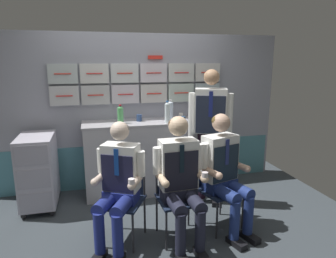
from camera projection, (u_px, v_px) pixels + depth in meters
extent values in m
cube|color=#373E44|center=(158.00, 234.00, 3.22)|extent=(4.80, 4.80, 0.04)
cube|color=#9698A7|center=(137.00, 112.00, 4.28)|extent=(4.20, 0.06, 2.15)
cube|color=teal|center=(138.00, 164.00, 4.42)|extent=(4.12, 0.01, 0.62)
cube|color=#BBBCBD|center=(65.00, 96.00, 3.94)|extent=(0.37, 0.06, 0.25)
cylinder|color=red|center=(64.00, 96.00, 3.90)|extent=(0.21, 0.01, 0.01)
cube|color=#B0B1B1|center=(96.00, 95.00, 4.03)|extent=(0.37, 0.06, 0.25)
cylinder|color=red|center=(96.00, 95.00, 4.00)|extent=(0.21, 0.01, 0.01)
cube|color=silver|center=(125.00, 94.00, 4.13)|extent=(0.37, 0.06, 0.25)
cylinder|color=red|center=(126.00, 94.00, 4.09)|extent=(0.21, 0.01, 0.01)
cube|color=beige|center=(154.00, 93.00, 4.22)|extent=(0.37, 0.06, 0.25)
cylinder|color=red|center=(154.00, 94.00, 4.18)|extent=(0.21, 0.01, 0.01)
cube|color=#B0C1B6|center=(181.00, 93.00, 4.31)|extent=(0.37, 0.06, 0.25)
cylinder|color=red|center=(181.00, 93.00, 4.28)|extent=(0.21, 0.01, 0.01)
cube|color=#A6B7BB|center=(207.00, 92.00, 4.41)|extent=(0.37, 0.06, 0.25)
cylinder|color=red|center=(208.00, 92.00, 4.37)|extent=(0.21, 0.01, 0.01)
cube|color=#B1BCBB|center=(63.00, 74.00, 3.88)|extent=(0.37, 0.06, 0.25)
cylinder|color=red|center=(63.00, 74.00, 3.84)|extent=(0.21, 0.01, 0.01)
cube|color=silver|center=(94.00, 73.00, 3.97)|extent=(0.37, 0.06, 0.25)
cylinder|color=red|center=(94.00, 74.00, 3.94)|extent=(0.21, 0.01, 0.01)
cube|color=silver|center=(125.00, 73.00, 4.06)|extent=(0.37, 0.06, 0.25)
cylinder|color=red|center=(125.00, 73.00, 4.03)|extent=(0.21, 0.01, 0.01)
cube|color=silver|center=(153.00, 73.00, 4.16)|extent=(0.37, 0.06, 0.25)
cylinder|color=red|center=(154.00, 73.00, 4.12)|extent=(0.21, 0.01, 0.01)
cube|color=silver|center=(181.00, 73.00, 4.25)|extent=(0.37, 0.06, 0.25)
cylinder|color=red|center=(182.00, 73.00, 4.22)|extent=(0.21, 0.01, 0.01)
cube|color=silver|center=(207.00, 72.00, 4.34)|extent=(0.37, 0.06, 0.25)
cylinder|color=red|center=(208.00, 72.00, 4.31)|extent=(0.21, 0.01, 0.01)
cube|color=red|center=(155.00, 57.00, 4.13)|extent=(0.20, 0.02, 0.05)
cube|color=#BAB7BE|center=(143.00, 158.00, 4.14)|extent=(1.53, 0.52, 0.96)
cube|color=#ABA8AE|center=(142.00, 123.00, 4.03)|extent=(1.56, 0.53, 0.03)
sphere|color=black|center=(24.00, 216.00, 3.48)|extent=(0.07, 0.07, 0.07)
sphere|color=black|center=(52.00, 213.00, 3.56)|extent=(0.07, 0.07, 0.07)
sphere|color=black|center=(33.00, 196.00, 4.00)|extent=(0.07, 0.07, 0.07)
sphere|color=black|center=(57.00, 193.00, 4.08)|extent=(0.07, 0.07, 0.07)
cube|color=silver|center=(38.00, 169.00, 3.68)|extent=(0.40, 0.64, 0.84)
cube|color=#A9A5B6|center=(36.00, 202.00, 3.43)|extent=(0.35, 0.01, 0.22)
cube|color=#A9A5B6|center=(34.00, 179.00, 3.37)|extent=(0.35, 0.01, 0.22)
cube|color=#A9A5B6|center=(31.00, 155.00, 3.31)|extent=(0.35, 0.01, 0.22)
cylinder|color=#28282D|center=(30.00, 144.00, 3.31)|extent=(0.32, 0.02, 0.02)
cylinder|color=#2D2D33|center=(98.00, 229.00, 2.91)|extent=(0.02, 0.02, 0.41)
cylinder|color=#2D2D33|center=(133.00, 234.00, 2.83)|extent=(0.02, 0.02, 0.41)
cylinder|color=#2D2D33|center=(113.00, 211.00, 3.25)|extent=(0.02, 0.02, 0.41)
cylinder|color=#2D2D33|center=(145.00, 215.00, 3.17)|extent=(0.02, 0.02, 0.41)
cube|color=#172139|center=(121.00, 202.00, 2.99)|extent=(0.54, 0.54, 0.02)
cube|color=#172139|center=(128.00, 175.00, 3.13)|extent=(0.34, 0.19, 0.40)
cylinder|color=#2D2D33|center=(111.00, 174.00, 3.16)|extent=(0.02, 0.02, 0.40)
cylinder|color=#2D2D33|center=(144.00, 177.00, 3.08)|extent=(0.02, 0.02, 0.40)
cube|color=black|center=(99.00, 258.00, 2.75)|extent=(0.18, 0.24, 0.06)
cylinder|color=navy|center=(99.00, 233.00, 2.74)|extent=(0.10, 0.10, 0.40)
cylinder|color=navy|center=(118.00, 236.00, 2.70)|extent=(0.10, 0.10, 0.40)
cylinder|color=navy|center=(106.00, 203.00, 2.85)|extent=(0.28, 0.38, 0.13)
cylinder|color=navy|center=(124.00, 205.00, 2.80)|extent=(0.28, 0.38, 0.13)
cube|color=navy|center=(121.00, 195.00, 2.98)|extent=(0.38, 0.33, 0.12)
cube|color=white|center=(121.00, 167.00, 2.93)|extent=(0.39, 0.33, 0.46)
cube|color=#1E1E3B|center=(117.00, 174.00, 2.85)|extent=(0.29, 0.16, 0.37)
cube|color=#133C94|center=(116.00, 162.00, 2.81)|extent=(0.04, 0.03, 0.26)
cylinder|color=white|center=(102.00, 160.00, 2.97)|extent=(0.08, 0.08, 0.25)
cylinder|color=beige|center=(100.00, 178.00, 2.90)|extent=(0.17, 0.23, 0.07)
sphere|color=beige|center=(95.00, 182.00, 2.80)|extent=(0.08, 0.08, 0.08)
cylinder|color=white|center=(141.00, 164.00, 2.88)|extent=(0.08, 0.08, 0.25)
cylinder|color=beige|center=(135.00, 182.00, 2.81)|extent=(0.17, 0.23, 0.07)
sphere|color=beige|center=(132.00, 186.00, 2.72)|extent=(0.08, 0.08, 0.08)
cylinder|color=white|center=(131.00, 182.00, 2.71)|extent=(0.06, 0.06, 0.06)
sphere|color=beige|center=(120.00, 131.00, 2.85)|extent=(0.18, 0.18, 0.18)
ellipsoid|color=gray|center=(120.00, 129.00, 2.86)|extent=(0.23, 0.23, 0.13)
cylinder|color=#2D2D33|center=(166.00, 231.00, 2.87)|extent=(0.02, 0.02, 0.41)
cylinder|color=#2D2D33|center=(201.00, 225.00, 2.97)|extent=(0.02, 0.02, 0.41)
cylinder|color=#2D2D33|center=(157.00, 213.00, 3.21)|extent=(0.02, 0.02, 0.41)
cylinder|color=#2D2D33|center=(189.00, 209.00, 3.31)|extent=(0.02, 0.02, 0.41)
cube|color=#172139|center=(178.00, 200.00, 3.04)|extent=(0.42, 0.42, 0.02)
cube|color=#172139|center=(173.00, 173.00, 3.17)|extent=(0.37, 0.04, 0.40)
cylinder|color=#2D2D33|center=(157.00, 176.00, 3.11)|extent=(0.02, 0.02, 0.40)
cylinder|color=#2D2D33|center=(189.00, 172.00, 3.21)|extent=(0.02, 0.02, 0.40)
cube|color=black|center=(201.00, 255.00, 2.79)|extent=(0.10, 0.22, 0.06)
cylinder|color=#1D1E2F|center=(181.00, 234.00, 2.72)|extent=(0.10, 0.10, 0.40)
cylinder|color=#1D1E2F|center=(200.00, 231.00, 2.78)|extent=(0.10, 0.10, 0.40)
cylinder|color=#1D1E2F|center=(175.00, 203.00, 2.84)|extent=(0.15, 0.39, 0.13)
cylinder|color=#1D1E2F|center=(194.00, 200.00, 2.89)|extent=(0.15, 0.39, 0.13)
cube|color=#1D1E2F|center=(178.00, 193.00, 3.02)|extent=(0.35, 0.22, 0.12)
cube|color=white|center=(178.00, 164.00, 2.98)|extent=(0.37, 0.22, 0.49)
cube|color=black|center=(182.00, 171.00, 2.89)|extent=(0.34, 0.03, 0.39)
cube|color=black|center=(182.00, 159.00, 2.85)|extent=(0.04, 0.01, 0.27)
cylinder|color=white|center=(157.00, 161.00, 2.91)|extent=(0.08, 0.08, 0.26)
cylinder|color=beige|center=(162.00, 179.00, 2.84)|extent=(0.08, 0.25, 0.07)
sphere|color=beige|center=(166.00, 184.00, 2.74)|extent=(0.08, 0.08, 0.08)
cylinder|color=white|center=(198.00, 157.00, 3.02)|extent=(0.08, 0.08, 0.26)
cylinder|color=beige|center=(200.00, 175.00, 2.95)|extent=(0.08, 0.25, 0.07)
sphere|color=beige|center=(205.00, 179.00, 2.85)|extent=(0.08, 0.08, 0.08)
cylinder|color=silver|center=(205.00, 175.00, 2.84)|extent=(0.06, 0.06, 0.06)
sphere|color=beige|center=(178.00, 126.00, 2.89)|extent=(0.19, 0.19, 0.19)
ellipsoid|color=#513922|center=(178.00, 124.00, 2.90)|extent=(0.20, 0.18, 0.14)
cylinder|color=#2D2D33|center=(217.00, 220.00, 3.06)|extent=(0.02, 0.02, 0.41)
cylinder|color=#2D2D33|center=(243.00, 211.00, 3.24)|extent=(0.02, 0.02, 0.41)
cylinder|color=#2D2D33|center=(196.00, 206.00, 3.36)|extent=(0.02, 0.02, 0.41)
cylinder|color=#2D2D33|center=(221.00, 199.00, 3.54)|extent=(0.02, 0.02, 0.41)
cube|color=#172139|center=(220.00, 191.00, 3.26)|extent=(0.50, 0.50, 0.02)
cube|color=#172139|center=(209.00, 167.00, 3.37)|extent=(0.36, 0.14, 0.40)
cylinder|color=#2D2D33|center=(197.00, 170.00, 3.27)|extent=(0.02, 0.02, 0.40)
cylinder|color=#2D2D33|center=(222.00, 164.00, 3.45)|extent=(0.02, 0.02, 0.40)
cube|color=black|center=(236.00, 243.00, 2.98)|extent=(0.15, 0.24, 0.06)
cube|color=black|center=(250.00, 237.00, 3.07)|extent=(0.15, 0.24, 0.06)
cylinder|color=navy|center=(235.00, 220.00, 2.96)|extent=(0.10, 0.10, 0.40)
cylinder|color=navy|center=(248.00, 215.00, 3.05)|extent=(0.10, 0.10, 0.40)
cylinder|color=navy|center=(224.00, 193.00, 3.05)|extent=(0.24, 0.40, 0.13)
cylinder|color=navy|center=(237.00, 189.00, 3.15)|extent=(0.24, 0.40, 0.13)
cube|color=navy|center=(220.00, 184.00, 3.24)|extent=(0.38, 0.29, 0.12)
cube|color=white|center=(220.00, 157.00, 3.19)|extent=(0.40, 0.30, 0.48)
cube|color=#1A2836|center=(226.00, 164.00, 3.11)|extent=(0.32, 0.11, 0.38)
cube|color=navy|center=(227.00, 152.00, 3.08)|extent=(0.04, 0.02, 0.27)
cylinder|color=white|center=(204.00, 156.00, 3.07)|extent=(0.08, 0.08, 0.26)
cylinder|color=tan|center=(212.00, 172.00, 3.03)|extent=(0.14, 0.25, 0.07)
sphere|color=tan|center=(219.00, 176.00, 2.94)|extent=(0.08, 0.08, 0.08)
cylinder|color=white|center=(235.00, 150.00, 3.29)|extent=(0.08, 0.08, 0.26)
cylinder|color=tan|center=(240.00, 166.00, 3.22)|extent=(0.14, 0.25, 0.07)
sphere|color=tan|center=(247.00, 169.00, 3.13)|extent=(0.08, 0.08, 0.08)
sphere|color=tan|center=(221.00, 123.00, 3.11)|extent=(0.19, 0.19, 0.19)
ellipsoid|color=brown|center=(220.00, 121.00, 3.12)|extent=(0.23, 0.22, 0.13)
cube|color=black|center=(200.00, 200.00, 3.89)|extent=(0.17, 0.26, 0.06)
cube|color=black|center=(216.00, 201.00, 3.86)|extent=(0.17, 0.26, 0.06)
cylinder|color=black|center=(202.00, 165.00, 3.81)|extent=(0.12, 0.12, 0.87)
cylinder|color=black|center=(216.00, 166.00, 3.79)|extent=(0.12, 0.12, 0.87)
cube|color=white|center=(211.00, 111.00, 3.65)|extent=(0.43, 0.34, 0.53)
cube|color=#1E2537|center=(210.00, 115.00, 3.55)|extent=(0.32, 0.14, 0.45)
cube|color=navy|center=(211.00, 104.00, 3.51)|extent=(0.04, 0.02, 0.30)
cylinder|color=white|center=(192.00, 117.00, 3.70)|extent=(0.08, 0.08, 0.59)
sphere|color=#A07756|center=(191.00, 140.00, 3.76)|extent=(0.08, 0.08, 0.08)
cylinder|color=white|center=(229.00, 118.00, 3.63)|extent=(0.08, 0.08, 0.59)
sphere|color=#A07756|center=(228.00, 142.00, 3.70)|extent=(0.08, 0.08, 0.08)
sphere|color=#A07756|center=(212.00, 77.00, 3.56)|extent=(0.19, 0.19, 0.19)
ellipsoid|color=tan|center=(212.00, 76.00, 3.57)|extent=(0.23, 0.23, 0.13)
cylinder|color=silver|center=(170.00, 112.00, 4.03)|extent=(0.08, 0.08, 0.25)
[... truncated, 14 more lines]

